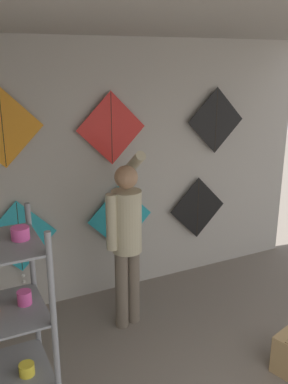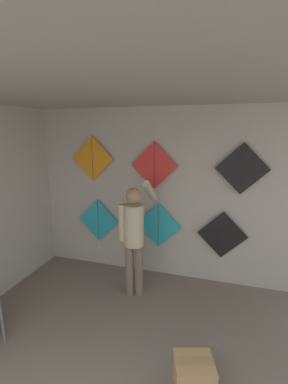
% 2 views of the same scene
% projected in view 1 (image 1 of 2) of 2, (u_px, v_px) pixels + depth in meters
% --- Properties ---
extents(back_panel, '(4.94, 0.06, 2.80)m').
position_uv_depth(back_panel, '(111.00, 172.00, 4.65)').
color(back_panel, '#BCB7AD').
rests_on(back_panel, ground).
extents(ceiling_slab, '(4.94, 4.81, 0.04)m').
position_uv_depth(ceiling_slab, '(237.00, 16.00, 2.49)').
color(ceiling_slab, '#A8A399').
extents(shopkeeper, '(0.44, 0.65, 1.76)m').
position_uv_depth(shopkeeper, '(126.00, 232.00, 4.09)').
color(shopkeeper, '#726656').
rests_on(shopkeeper, ground).
extents(kite_0, '(0.76, 0.04, 0.90)m').
position_uv_depth(kite_0, '(20.00, 238.00, 4.30)').
color(kite_0, '#28B2C6').
extents(kite_1, '(0.76, 0.01, 0.76)m').
position_uv_depth(kite_1, '(120.00, 218.00, 4.75)').
color(kite_1, '#28B2C6').
extents(kite_2, '(0.76, 0.01, 0.76)m').
position_uv_depth(kite_2, '(198.00, 208.00, 5.20)').
color(kite_2, black).
extents(kite_3, '(0.76, 0.01, 0.76)m').
position_uv_depth(kite_3, '(2.00, 128.00, 3.94)').
color(kite_3, orange).
extents(kite_4, '(0.76, 0.01, 0.76)m').
position_uv_depth(kite_4, '(111.00, 128.00, 4.42)').
color(kite_4, red).
extents(kite_5, '(0.76, 0.01, 0.76)m').
position_uv_depth(kite_5, '(216.00, 121.00, 4.97)').
color(kite_5, black).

